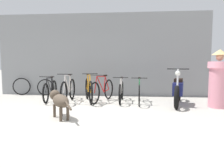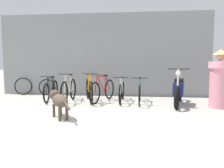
{
  "view_description": "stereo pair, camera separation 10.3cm",
  "coord_description": "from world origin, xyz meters",
  "px_view_note": "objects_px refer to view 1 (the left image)",
  "views": [
    {
      "loc": [
        1.19,
        -4.98,
        1.24
      ],
      "look_at": [
        0.61,
        0.98,
        0.65
      ],
      "focal_mm": 35.0,
      "sensor_mm": 36.0,
      "label": 1
    },
    {
      "loc": [
        1.29,
        -4.97,
        1.24
      ],
      "look_at": [
        0.61,
        0.98,
        0.65
      ],
      "focal_mm": 35.0,
      "sensor_mm": 36.0,
      "label": 2
    }
  ],
  "objects_px": {
    "bicycle_1": "(68,90)",
    "person_in_robes": "(219,79)",
    "bicycle_3": "(102,90)",
    "bicycle_5": "(139,92)",
    "bicycle_0": "(50,90)",
    "motorcycle": "(178,90)",
    "bicycle_4": "(121,91)",
    "stray_dog": "(59,100)",
    "spare_tire_left": "(22,86)",
    "spare_tire_right": "(45,87)",
    "bicycle_2": "(89,90)"
  },
  "relations": [
    {
      "from": "bicycle_1",
      "to": "person_in_robes",
      "type": "xyz_separation_m",
      "value": [
        4.37,
        -0.42,
        0.42
      ]
    },
    {
      "from": "bicycle_3",
      "to": "bicycle_5",
      "type": "distance_m",
      "value": 1.18
    },
    {
      "from": "bicycle_3",
      "to": "bicycle_5",
      "type": "relative_size",
      "value": 0.97
    },
    {
      "from": "bicycle_0",
      "to": "motorcycle",
      "type": "relative_size",
      "value": 0.86
    },
    {
      "from": "bicycle_1",
      "to": "bicycle_4",
      "type": "height_order",
      "value": "bicycle_1"
    },
    {
      "from": "bicycle_0",
      "to": "bicycle_3",
      "type": "bearing_deg",
      "value": 82.81
    },
    {
      "from": "bicycle_4",
      "to": "motorcycle",
      "type": "distance_m",
      "value": 1.72
    },
    {
      "from": "bicycle_0",
      "to": "bicycle_4",
      "type": "bearing_deg",
      "value": 82.5
    },
    {
      "from": "bicycle_1",
      "to": "bicycle_0",
      "type": "bearing_deg",
      "value": -110.12
    },
    {
      "from": "bicycle_1",
      "to": "bicycle_4",
      "type": "xyz_separation_m",
      "value": [
        1.66,
        0.19,
        -0.04
      ]
    },
    {
      "from": "stray_dog",
      "to": "spare_tire_left",
      "type": "xyz_separation_m",
      "value": [
        -2.61,
        3.24,
        -0.07
      ]
    },
    {
      "from": "stray_dog",
      "to": "spare_tire_right",
      "type": "height_order",
      "value": "spare_tire_right"
    },
    {
      "from": "bicycle_5",
      "to": "stray_dog",
      "type": "relative_size",
      "value": 1.68
    },
    {
      "from": "bicycle_2",
      "to": "bicycle_3",
      "type": "xyz_separation_m",
      "value": [
        0.42,
        0.07,
        -0.02
      ]
    },
    {
      "from": "bicycle_2",
      "to": "bicycle_4",
      "type": "relative_size",
      "value": 1.05
    },
    {
      "from": "bicycle_0",
      "to": "bicycle_2",
      "type": "relative_size",
      "value": 0.98
    },
    {
      "from": "bicycle_1",
      "to": "bicycle_3",
      "type": "relative_size",
      "value": 1.05
    },
    {
      "from": "spare_tire_left",
      "to": "motorcycle",
      "type": "bearing_deg",
      "value": -14.03
    },
    {
      "from": "bicycle_1",
      "to": "motorcycle",
      "type": "height_order",
      "value": "motorcycle"
    },
    {
      "from": "stray_dog",
      "to": "person_in_robes",
      "type": "bearing_deg",
      "value": -105.99
    },
    {
      "from": "bicycle_2",
      "to": "bicycle_5",
      "type": "relative_size",
      "value": 1.01
    },
    {
      "from": "bicycle_5",
      "to": "stray_dog",
      "type": "xyz_separation_m",
      "value": [
        -1.83,
        -2.05,
        0.06
      ]
    },
    {
      "from": "bicycle_0",
      "to": "bicycle_2",
      "type": "xyz_separation_m",
      "value": [
        1.29,
        -0.08,
        0.04
      ]
    },
    {
      "from": "bicycle_1",
      "to": "spare_tire_left",
      "type": "bearing_deg",
      "value": -122.18
    },
    {
      "from": "motorcycle",
      "to": "stray_dog",
      "type": "relative_size",
      "value": 1.93
    },
    {
      "from": "bicycle_0",
      "to": "bicycle_3",
      "type": "height_order",
      "value": "bicycle_3"
    },
    {
      "from": "bicycle_4",
      "to": "stray_dog",
      "type": "xyz_separation_m",
      "value": [
        -1.26,
        -2.16,
        0.07
      ]
    },
    {
      "from": "bicycle_3",
      "to": "bicycle_4",
      "type": "bearing_deg",
      "value": 106.34
    },
    {
      "from": "bicycle_1",
      "to": "stray_dog",
      "type": "distance_m",
      "value": 2.01
    },
    {
      "from": "bicycle_3",
      "to": "person_in_robes",
      "type": "xyz_separation_m",
      "value": [
        3.32,
        -0.63,
        0.43
      ]
    },
    {
      "from": "bicycle_1",
      "to": "bicycle_4",
      "type": "bearing_deg",
      "value": 94.11
    },
    {
      "from": "bicycle_0",
      "to": "motorcycle",
      "type": "distance_m",
      "value": 4.03
    },
    {
      "from": "bicycle_0",
      "to": "bicycle_3",
      "type": "distance_m",
      "value": 1.72
    },
    {
      "from": "bicycle_5",
      "to": "bicycle_0",
      "type": "bearing_deg",
      "value": -91.09
    },
    {
      "from": "spare_tire_right",
      "to": "bicycle_4",
      "type": "bearing_deg",
      "value": -20.32
    },
    {
      "from": "bicycle_0",
      "to": "bicycle_1",
      "type": "bearing_deg",
      "value": 65.4
    },
    {
      "from": "person_in_robes",
      "to": "spare_tire_left",
      "type": "bearing_deg",
      "value": -30.29
    },
    {
      "from": "bicycle_3",
      "to": "motorcycle",
      "type": "height_order",
      "value": "motorcycle"
    },
    {
      "from": "bicycle_0",
      "to": "bicycle_4",
      "type": "height_order",
      "value": "bicycle_0"
    },
    {
      "from": "bicycle_0",
      "to": "bicycle_2",
      "type": "bearing_deg",
      "value": 79.71
    },
    {
      "from": "bicycle_0",
      "to": "stray_dog",
      "type": "bearing_deg",
      "value": 19.09
    },
    {
      "from": "bicycle_5",
      "to": "spare_tire_left",
      "type": "xyz_separation_m",
      "value": [
        -4.43,
        1.19,
        -0.01
      ]
    },
    {
      "from": "bicycle_2",
      "to": "motorcycle",
      "type": "xyz_separation_m",
      "value": [
        2.72,
        -0.26,
        0.05
      ]
    },
    {
      "from": "spare_tire_left",
      "to": "spare_tire_right",
      "type": "xyz_separation_m",
      "value": [
        0.94,
        0.01,
        -0.02
      ]
    },
    {
      "from": "motorcycle",
      "to": "spare_tire_right",
      "type": "xyz_separation_m",
      "value": [
        -4.62,
        1.4,
        -0.12
      ]
    },
    {
      "from": "bicycle_4",
      "to": "motorcycle",
      "type": "height_order",
      "value": "motorcycle"
    },
    {
      "from": "bicycle_4",
      "to": "spare_tire_left",
      "type": "relative_size",
      "value": 2.46
    },
    {
      "from": "bicycle_2",
      "to": "stray_dog",
      "type": "relative_size",
      "value": 1.7
    },
    {
      "from": "bicycle_4",
      "to": "bicycle_3",
      "type": "bearing_deg",
      "value": -90.7
    },
    {
      "from": "spare_tire_right",
      "to": "stray_dog",
      "type": "bearing_deg",
      "value": -62.85
    }
  ]
}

